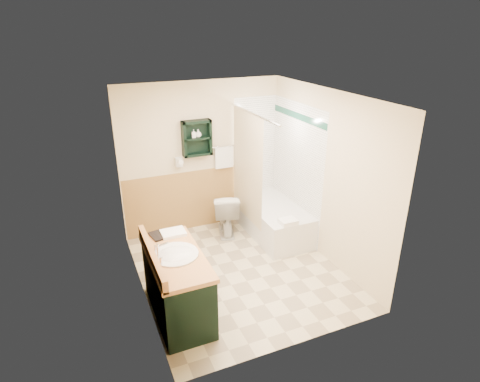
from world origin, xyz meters
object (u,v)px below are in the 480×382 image
at_px(wall_shelf, 197,138).
at_px(soap_bottle_b, 198,134).
at_px(vanity, 177,285).
at_px(toilet, 226,213).
at_px(hair_dryer, 179,162).
at_px(vanity_book, 151,229).
at_px(bathtub, 273,219).
at_px(soap_bottle_a, 194,136).

height_order(wall_shelf, soap_bottle_b, wall_shelf).
bearing_deg(vanity, toilet, 52.84).
bearing_deg(hair_dryer, vanity_book, -117.33).
distance_m(hair_dryer, soap_bottle_b, 0.52).
height_order(wall_shelf, hair_dryer, wall_shelf).
distance_m(wall_shelf, bathtub, 1.77).
bearing_deg(soap_bottle_a, wall_shelf, 5.92).
xyz_separation_m(vanity, bathtub, (1.92, 1.30, -0.15)).
xyz_separation_m(hair_dryer, bathtub, (1.33, -0.65, -0.95)).
height_order(vanity, vanity_book, vanity_book).
xyz_separation_m(soap_bottle_a, soap_bottle_b, (0.07, 0.00, 0.02)).
distance_m(toilet, vanity_book, 1.90).
bearing_deg(toilet, bathtub, 170.64).
height_order(bathtub, toilet, toilet).
bearing_deg(toilet, wall_shelf, -25.06).
bearing_deg(bathtub, wall_shelf, 148.77).
xyz_separation_m(wall_shelf, hair_dryer, (-0.30, 0.02, -0.35)).
bearing_deg(soap_bottle_b, soap_bottle_a, 180.00).
relative_size(bathtub, soap_bottle_a, 11.66).
bearing_deg(soap_bottle_b, toilet, -42.69).
bearing_deg(vanity, hair_dryer, 72.97).
distance_m(bathtub, soap_bottle_b, 1.80).
bearing_deg(vanity, soap_bottle_b, 64.36).
xyz_separation_m(vanity, toilet, (1.23, 1.62, -0.05)).
distance_m(bathtub, toilet, 0.77).
distance_m(vanity_book, soap_bottle_a, 1.88).
relative_size(hair_dryer, vanity_book, 0.97).
bearing_deg(hair_dryer, vanity, -107.03).
bearing_deg(toilet, soap_bottle_b, -26.60).
xyz_separation_m(hair_dryer, vanity, (-0.59, -1.94, -0.80)).
relative_size(soap_bottle_a, soap_bottle_b, 1.07).
bearing_deg(wall_shelf, bathtub, -31.23).
xyz_separation_m(bathtub, soap_bottle_b, (-1.00, 0.62, 1.36)).
bearing_deg(soap_bottle_b, hair_dryer, 174.70).
bearing_deg(bathtub, soap_bottle_a, 150.12).
distance_m(vanity, soap_bottle_b, 2.44).
xyz_separation_m(bathtub, vanity_book, (-2.08, -0.82, 0.67)).
bearing_deg(toilet, hair_dryer, -10.52).
height_order(bathtub, soap_bottle_a, soap_bottle_a).
bearing_deg(vanity_book, soap_bottle_b, 42.60).
bearing_deg(toilet, soap_bottle_a, -20.82).
bearing_deg(vanity_book, toilet, 29.07).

